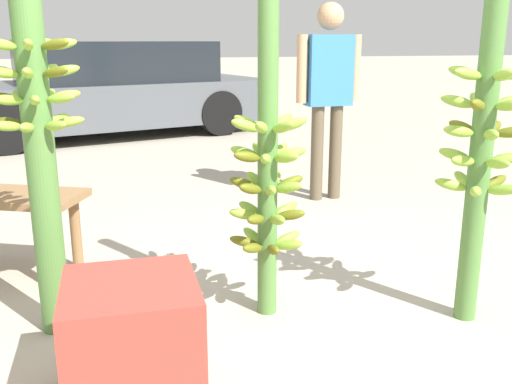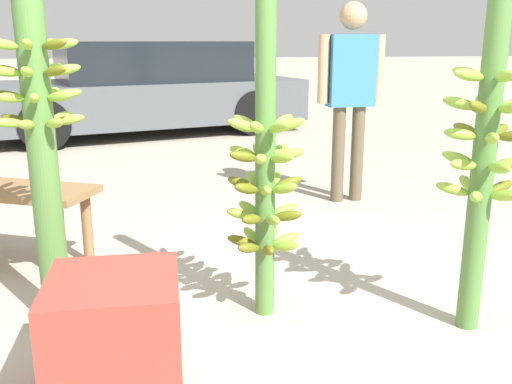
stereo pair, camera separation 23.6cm
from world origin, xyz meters
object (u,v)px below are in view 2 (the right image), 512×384
object	(u,v)px
parked_car	(144,89)
banana_stalk_left	(40,131)
vendor_person	(351,84)
market_bench	(7,201)
banana_stalk_center	(265,175)
produce_crate	(116,338)
banana_stalk_right	(484,155)

from	to	relation	value
parked_car	banana_stalk_left	bearing A→B (deg)	161.26
vendor_person	market_bench	xyz separation A→B (m)	(-2.39, -1.04, -0.56)
banana_stalk_center	produce_crate	xyz separation A→B (m)	(-0.66, -0.58, -0.46)
banana_stalk_right	produce_crate	distance (m)	1.70
parked_car	produce_crate	xyz separation A→B (m)	(0.05, -6.28, -0.38)
banana_stalk_left	market_bench	distance (m)	1.00
banana_stalk_right	market_bench	bearing A→B (deg)	153.76
produce_crate	banana_stalk_left	bearing A→B (deg)	116.91
banana_stalk_left	market_bench	bearing A→B (deg)	116.58
parked_car	market_bench	bearing A→B (deg)	156.40
banana_stalk_center	banana_stalk_right	distance (m)	0.96
vendor_person	parked_car	world-z (taller)	vendor_person
banana_stalk_center	banana_stalk_right	size ratio (longest dim) A/B	0.96
banana_stalk_right	parked_car	xyz separation A→B (m)	(-1.62, 6.00, -0.20)
market_bench	parked_car	bearing A→B (deg)	106.40
parked_car	produce_crate	distance (m)	6.29
banana_stalk_right	vendor_person	world-z (taller)	vendor_person
banana_stalk_left	parked_car	size ratio (longest dim) A/B	0.37
vendor_person	market_bench	size ratio (longest dim) A/B	1.43
banana_stalk_right	parked_car	world-z (taller)	banana_stalk_right
banana_stalk_left	vendor_person	xyz separation A→B (m)	(2.01, 1.80, 0.04)
vendor_person	produce_crate	xyz separation A→B (m)	(-1.68, -2.45, -0.72)
banana_stalk_center	vendor_person	bearing A→B (deg)	61.48
banana_stalk_left	market_bench	world-z (taller)	banana_stalk_left
banana_stalk_left	vendor_person	world-z (taller)	banana_stalk_left
banana_stalk_right	market_bench	size ratio (longest dim) A/B	1.38
banana_stalk_right	parked_car	size ratio (longest dim) A/B	0.32
vendor_person	produce_crate	size ratio (longest dim) A/B	3.35
vendor_person	parked_car	distance (m)	4.22
vendor_person	produce_crate	bearing A→B (deg)	-127.36
market_bench	parked_car	xyz separation A→B (m)	(0.66, 4.87, 0.22)
banana_stalk_left	banana_stalk_right	xyz separation A→B (m)	(1.90, -0.36, -0.10)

